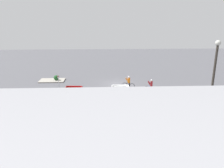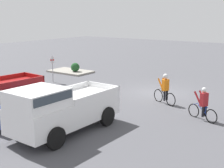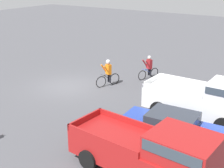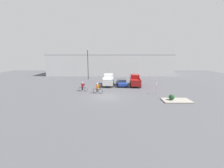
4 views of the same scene
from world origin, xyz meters
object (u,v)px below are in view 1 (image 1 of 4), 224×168
object	(u,v)px
fire_lane_sign	(59,80)
shrub	(56,78)
pickup_truck_1	(69,98)
pickup_truck_0	(122,97)
cyclist_0	(129,82)
cyclist_1	(151,85)
lamppost	(212,89)
sedan_0	(96,100)

from	to	relation	value
fire_lane_sign	shrub	bearing A→B (deg)	-73.56
pickup_truck_1	shrub	size ratio (longest dim) A/B	7.21
pickup_truck_0	pickup_truck_1	xyz separation A→B (m)	(5.63, -0.08, -0.05)
cyclist_0	shrub	bearing A→B (deg)	-21.32
cyclist_1	lamppost	distance (m)	13.66
cyclist_0	pickup_truck_0	bearing A→B (deg)	77.12
sedan_0	cyclist_0	world-z (taller)	cyclist_0
fire_lane_sign	lamppost	size ratio (longest dim) A/B	0.26
cyclist_0	shrub	distance (m)	11.52
cyclist_1	lamppost	world-z (taller)	lamppost
pickup_truck_1	sedan_0	bearing A→B (deg)	-171.35
cyclist_0	pickup_truck_1	bearing A→B (deg)	43.27
pickup_truck_1	cyclist_1	distance (m)	11.30
pickup_truck_0	lamppost	bearing A→B (deg)	125.61
pickup_truck_1	cyclist_0	bearing A→B (deg)	-136.73
fire_lane_sign	shrub	world-z (taller)	fire_lane_sign
cyclist_0	shrub	xyz separation A→B (m)	(10.73, -4.19, -0.37)
pickup_truck_0	cyclist_0	distance (m)	7.04
cyclist_0	cyclist_1	world-z (taller)	cyclist_0
sedan_0	shrub	distance (m)	12.31
pickup_truck_1	lamppost	distance (m)	14.07
pickup_truck_0	pickup_truck_1	world-z (taller)	pickup_truck_0
pickup_truck_0	lamppost	world-z (taller)	lamppost
sedan_0	pickup_truck_0	bearing A→B (deg)	169.55
cyclist_0	cyclist_1	distance (m)	3.17
pickup_truck_0	cyclist_0	size ratio (longest dim) A/B	2.94
pickup_truck_0	pickup_truck_1	size ratio (longest dim) A/B	0.95
pickup_truck_0	sedan_0	bearing A→B (deg)	-10.45
sedan_0	lamppost	distance (m)	12.35
pickup_truck_0	lamppost	distance (m)	10.10
fire_lane_sign	cyclist_0	bearing A→B (deg)	177.35
sedan_0	pickup_truck_1	distance (m)	2.90
pickup_truck_1	cyclist_0	distance (m)	9.89
fire_lane_sign	shrub	xyz separation A→B (m)	(1.10, -3.74, -0.70)
pickup_truck_1	shrub	distance (m)	11.53
cyclist_1	cyclist_0	bearing A→B (deg)	-28.43
pickup_truck_1	shrub	xyz separation A→B (m)	(3.53, -10.96, -0.56)
sedan_0	cyclist_1	size ratio (longest dim) A/B	2.73
fire_lane_sign	lamppost	world-z (taller)	lamppost
cyclist_0	lamppost	size ratio (longest dim) A/B	0.23
cyclist_1	sedan_0	bearing A→B (deg)	34.05
sedan_0	pickup_truck_1	size ratio (longest dim) A/B	0.84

